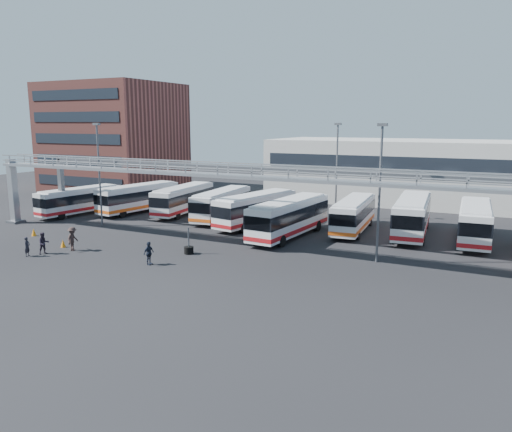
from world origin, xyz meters
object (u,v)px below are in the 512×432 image
at_px(light_pole_back, 337,166).
at_px(bus_0, 80,200).
at_px(cone_left, 34,232).
at_px(cone_right, 63,243).
at_px(bus_2, 184,199).
at_px(pedestrian_d, 149,253).
at_px(bus_1, 139,197).
at_px(pedestrian_b, 44,243).
at_px(bus_8, 475,221).
at_px(pedestrian_c, 73,239).
at_px(bus_5, 289,216).
at_px(pedestrian_a, 27,247).
at_px(light_pole_left, 99,169).
at_px(bus_4, 256,208).
at_px(light_pole_mid, 380,186).
at_px(bus_6, 354,214).
at_px(bus_3, 222,203).
at_px(bus_7, 412,215).
at_px(tire_stack, 189,249).

distance_m(light_pole_back, bus_0, 28.87).
bearing_deg(cone_left, cone_right, -17.96).
bearing_deg(bus_2, pedestrian_d, -67.83).
bearing_deg(bus_1, pedestrian_b, -64.92).
relative_size(bus_8, pedestrian_c, 5.63).
distance_m(bus_5, pedestrian_a, 21.85).
bearing_deg(pedestrian_d, bus_1, 43.88).
relative_size(light_pole_left, pedestrian_d, 5.91).
xyz_separation_m(light_pole_back, pedestrian_d, (-6.72, -23.19, -4.86)).
height_order(bus_8, pedestrian_d, bus_8).
distance_m(bus_4, bus_5, 5.82).
xyz_separation_m(light_pole_mid, pedestrian_d, (-14.72, -8.19, -4.86)).
bearing_deg(bus_6, cone_right, -144.53).
distance_m(light_pole_back, bus_3, 12.87).
bearing_deg(bus_7, cone_left, -158.24).
distance_m(light_pole_back, bus_6, 7.57).
bearing_deg(pedestrian_d, bus_2, 30.16).
relative_size(light_pole_back, pedestrian_a, 6.58).
bearing_deg(pedestrian_d, bus_4, -0.30).
distance_m(bus_1, cone_right, 16.74).
height_order(pedestrian_a, pedestrian_c, pedestrian_c).
distance_m(pedestrian_b, pedestrian_d, 9.46).
height_order(light_pole_back, cone_left, light_pole_back).
bearing_deg(cone_left, pedestrian_d, -10.14).
bearing_deg(light_pole_left, cone_right, -66.66).
height_order(bus_6, bus_8, bus_8).
relative_size(light_pole_mid, pedestrian_b, 5.88).
height_order(pedestrian_b, cone_left, pedestrian_b).
bearing_deg(bus_1, pedestrian_c, -59.31).
relative_size(bus_1, bus_6, 1.03).
xyz_separation_m(bus_4, pedestrian_a, (-10.69, -18.35, -1.03)).
height_order(light_pole_left, light_pole_mid, same).
relative_size(bus_0, tire_stack, 4.77).
bearing_deg(light_pole_back, light_pole_mid, -61.93).
height_order(bus_0, bus_2, bus_2).
bearing_deg(bus_5, bus_8, 24.42).
height_order(light_pole_back, pedestrian_b, light_pole_back).
relative_size(bus_5, cone_right, 17.50).
distance_m(light_pole_mid, bus_4, 16.45).
distance_m(cone_right, tire_stack, 10.97).
bearing_deg(bus_6, cone_left, -154.49).
bearing_deg(cone_left, light_pole_mid, 10.18).
xyz_separation_m(light_pole_back, pedestrian_a, (-16.65, -25.58, -4.95)).
height_order(bus_7, pedestrian_c, bus_7).
bearing_deg(bus_4, light_pole_back, 61.16).
relative_size(light_pole_back, pedestrian_c, 5.20).
distance_m(bus_5, tire_stack, 10.32).
relative_size(light_pole_mid, bus_0, 1.00).
distance_m(pedestrian_a, tire_stack, 12.48).
bearing_deg(bus_8, bus_1, 179.17).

